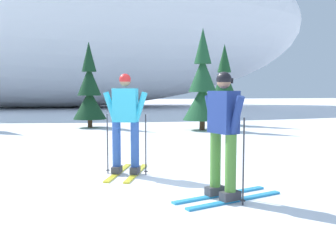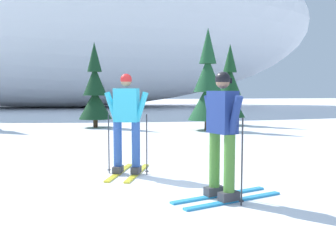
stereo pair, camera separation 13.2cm
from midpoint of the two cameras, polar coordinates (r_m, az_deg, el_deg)
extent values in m
plane|color=white|center=(5.88, -3.14, -9.62)|extent=(120.00, 120.00, 0.00)
cube|color=#2893CC|center=(5.72, 8.23, -9.96)|extent=(1.55, 0.64, 0.03)
cube|color=#2893CC|center=(5.48, 10.39, -10.67)|extent=(1.55, 0.64, 0.03)
cube|color=#38383D|center=(5.64, 7.44, -9.38)|extent=(0.31, 0.23, 0.12)
cube|color=#38383D|center=(5.39, 9.58, -10.08)|extent=(0.31, 0.23, 0.12)
cylinder|color=#4C8433|center=(5.54, 7.50, -4.89)|extent=(0.15, 0.15, 0.78)
cylinder|color=#4C8433|center=(5.29, 9.66, -5.39)|extent=(0.15, 0.15, 0.78)
cube|color=navy|center=(5.34, 8.65, 2.01)|extent=(0.36, 0.47, 0.57)
cylinder|color=navy|center=(5.54, 6.98, 1.55)|extent=(0.19, 0.29, 0.58)
cylinder|color=navy|center=(5.14, 10.43, 1.22)|extent=(0.19, 0.29, 0.58)
sphere|color=#A37556|center=(5.33, 8.71, 6.44)|extent=(0.19, 0.19, 0.19)
sphere|color=black|center=(5.33, 8.72, 6.76)|extent=(0.21, 0.21, 0.21)
cube|color=black|center=(5.38, 9.38, 6.53)|extent=(0.08, 0.15, 0.07)
cylinder|color=#2D2D33|center=(5.71, 6.85, -4.16)|extent=(0.02, 0.02, 1.16)
cylinder|color=#2D2D33|center=(5.82, 6.79, -9.21)|extent=(0.07, 0.07, 0.01)
cylinder|color=#2D2D33|center=(5.19, 11.47, -5.19)|extent=(0.02, 0.02, 1.16)
cylinder|color=#2D2D33|center=(5.31, 11.37, -10.70)|extent=(0.07, 0.07, 0.01)
cube|color=gold|center=(7.22, -6.57, -6.72)|extent=(0.62, 1.49, 0.03)
cube|color=gold|center=(7.14, -3.96, -6.84)|extent=(0.62, 1.49, 0.03)
cube|color=#38383D|center=(7.11, -6.79, -6.29)|extent=(0.23, 0.31, 0.12)
cube|color=#38383D|center=(7.03, -4.15, -6.41)|extent=(0.23, 0.31, 0.12)
cylinder|color=#2D519E|center=(7.03, -6.83, -2.62)|extent=(0.15, 0.15, 0.80)
cylinder|color=#2D519E|center=(6.95, -4.17, -2.69)|extent=(0.15, 0.15, 0.80)
cube|color=#33B7D6|center=(6.93, -5.56, 3.05)|extent=(0.48, 0.37, 0.59)
cylinder|color=#33B7D6|center=(7.00, -7.63, 2.63)|extent=(0.29, 0.19, 0.58)
cylinder|color=#33B7D6|center=(6.87, -3.44, 2.62)|extent=(0.29, 0.19, 0.58)
sphere|color=#A37556|center=(6.92, -5.59, 6.53)|extent=(0.19, 0.19, 0.19)
sphere|color=red|center=(6.92, -5.59, 6.78)|extent=(0.21, 0.21, 0.21)
cube|color=black|center=(7.00, -5.42, 6.60)|extent=(0.15, 0.08, 0.07)
cylinder|color=#2D2D33|center=(7.14, -8.12, -2.58)|extent=(0.02, 0.02, 1.08)
cylinder|color=#2D2D33|center=(7.22, -8.07, -6.37)|extent=(0.07, 0.07, 0.01)
cylinder|color=#2D2D33|center=(6.97, -2.58, -2.73)|extent=(0.02, 0.02, 1.08)
cylinder|color=#2D2D33|center=(7.05, -2.57, -6.61)|extent=(0.07, 0.07, 0.01)
cylinder|color=#47301E|center=(16.06, -10.32, 0.62)|extent=(0.19, 0.19, 0.46)
cone|color=#14381E|center=(16.02, -10.36, 3.14)|extent=(1.32, 1.32, 1.19)
cone|color=#14381E|center=(16.01, -10.41, 6.53)|extent=(0.95, 0.95, 1.19)
cone|color=#14381E|center=(16.06, -10.47, 9.92)|extent=(0.58, 0.58, 1.19)
cylinder|color=#47301E|center=(14.81, 6.00, 0.39)|extent=(0.21, 0.21, 0.52)
cone|color=#1E512D|center=(14.76, 6.03, 3.43)|extent=(1.47, 1.47, 1.32)
cone|color=#1E512D|center=(14.77, 6.07, 7.53)|extent=(1.06, 1.06, 1.32)
cone|color=#1E512D|center=(14.85, 6.11, 11.60)|extent=(0.65, 0.65, 1.32)
cylinder|color=#47301E|center=(17.04, 9.15, 0.91)|extent=(0.19, 0.19, 0.47)
cone|color=#194723|center=(17.00, 9.19, 3.31)|extent=(1.34, 1.34, 1.20)
cone|color=#194723|center=(16.99, 9.23, 6.54)|extent=(0.96, 0.96, 1.20)
cone|color=#194723|center=(17.04, 9.28, 9.77)|extent=(0.59, 0.59, 1.20)
ellipsoid|color=white|center=(36.07, -16.00, 15.13)|extent=(46.18, 20.81, 15.63)
camera|label=1|loc=(0.07, -89.38, 0.06)|focal=41.73mm
camera|label=2|loc=(0.07, 90.62, -0.06)|focal=41.73mm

